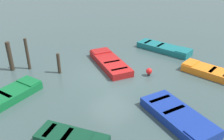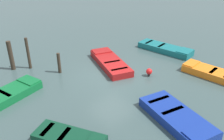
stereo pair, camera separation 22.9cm
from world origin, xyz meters
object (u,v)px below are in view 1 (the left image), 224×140
(rowboat_dark_green, at_px, (73,140))
(rowboat_green, at_px, (10,95))
(mooring_piling_far_right, at_px, (10,56))
(mooring_piling_near_left, at_px, (27,54))
(marker_buoy, at_px, (149,71))
(mooring_piling_mid_left, at_px, (59,63))
(rowboat_blue, at_px, (178,117))
(rowboat_red, at_px, (110,62))
(rowboat_orange, at_px, (208,71))
(rowboat_teal, at_px, (164,48))

(rowboat_dark_green, distance_m, rowboat_green, 4.72)
(rowboat_green, distance_m, mooring_piling_far_right, 3.41)
(rowboat_dark_green, height_order, mooring_piling_near_left, mooring_piling_near_left)
(rowboat_dark_green, bearing_deg, rowboat_green, 158.53)
(rowboat_green, xyz_separation_m, marker_buoy, (6.89, -3.17, 0.07))
(mooring_piling_mid_left, bearing_deg, marker_buoy, -47.10)
(rowboat_green, bearing_deg, marker_buoy, -39.08)
(rowboat_dark_green, xyz_separation_m, rowboat_blue, (4.11, -1.95, -0.00))
(mooring_piling_near_left, xyz_separation_m, marker_buoy, (4.67, -5.66, -0.70))
(mooring_piling_mid_left, distance_m, mooring_piling_far_right, 3.02)
(rowboat_green, bearing_deg, rowboat_red, -19.41)
(rowboat_orange, height_order, rowboat_teal, same)
(rowboat_red, bearing_deg, marker_buoy, -145.41)
(rowboat_blue, height_order, mooring_piling_far_right, mooring_piling_far_right)
(marker_buoy, bearing_deg, rowboat_teal, 23.62)
(mooring_piling_near_left, bearing_deg, mooring_piling_mid_left, -59.28)
(rowboat_green, xyz_separation_m, rowboat_orange, (9.58, -5.44, 0.00))
(rowboat_teal, xyz_separation_m, rowboat_blue, (-6.19, -5.16, 0.00))
(rowboat_orange, relative_size, mooring_piling_near_left, 1.52)
(rowboat_dark_green, bearing_deg, rowboat_orange, 58.22)
(rowboat_teal, distance_m, rowboat_blue, 8.06)
(rowboat_red, bearing_deg, mooring_piling_far_right, 72.93)
(mooring_piling_far_right, height_order, marker_buoy, mooring_piling_far_right)
(rowboat_teal, xyz_separation_m, mooring_piling_far_right, (-9.39, 4.53, 0.69))
(rowboat_teal, height_order, mooring_piling_mid_left, mooring_piling_mid_left)
(rowboat_teal, bearing_deg, rowboat_green, -105.36)
(rowboat_green, height_order, mooring_piling_far_right, mooring_piling_far_right)
(mooring_piling_near_left, xyz_separation_m, mooring_piling_far_right, (-0.86, 0.55, -0.08))
(mooring_piling_mid_left, bearing_deg, rowboat_blue, -80.01)
(rowboat_green, distance_m, rowboat_orange, 11.02)
(rowboat_orange, bearing_deg, rowboat_red, 29.82)
(rowboat_green, bearing_deg, rowboat_blue, -69.85)
(rowboat_blue, bearing_deg, rowboat_dark_green, -101.31)
(marker_buoy, bearing_deg, rowboat_red, 104.98)
(rowboat_teal, relative_size, rowboat_blue, 1.08)
(rowboat_orange, height_order, mooring_piling_near_left, mooring_piling_near_left)
(rowboat_teal, relative_size, marker_buoy, 8.46)
(marker_buoy, bearing_deg, mooring_piling_mid_left, 132.90)
(mooring_piling_near_left, distance_m, marker_buoy, 7.37)
(rowboat_teal, bearing_deg, rowboat_red, -109.08)
(rowboat_red, bearing_deg, rowboat_teal, -81.94)
(rowboat_green, distance_m, rowboat_blue, 8.06)
(rowboat_green, height_order, marker_buoy, marker_buoy)
(rowboat_orange, distance_m, rowboat_teal, 4.13)
(rowboat_teal, distance_m, mooring_piling_near_left, 9.45)
(rowboat_teal, relative_size, mooring_piling_mid_left, 3.25)
(marker_buoy, bearing_deg, mooring_piling_far_right, 131.63)
(rowboat_blue, bearing_deg, rowboat_orange, 117.48)
(rowboat_dark_green, bearing_deg, mooring_piling_far_right, 146.25)
(mooring_piling_mid_left, xyz_separation_m, mooring_piling_near_left, (-1.05, 1.77, 0.36))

